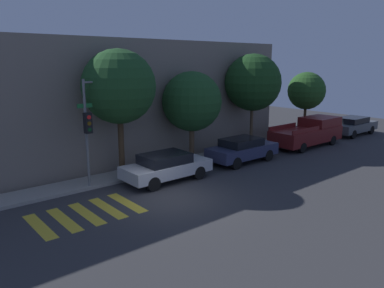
# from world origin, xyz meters

# --- Properties ---
(ground_plane) EXTENTS (60.00, 60.00, 0.00)m
(ground_plane) POSITION_xyz_m (0.00, 0.00, 0.00)
(ground_plane) COLOR #333335
(sidewalk) EXTENTS (26.00, 1.65, 0.14)m
(sidewalk) POSITION_xyz_m (0.00, 4.03, 0.07)
(sidewalk) COLOR gray
(sidewalk) RESTS_ON ground
(building_row) EXTENTS (26.00, 6.00, 6.86)m
(building_row) POSITION_xyz_m (0.00, 8.25, 3.43)
(building_row) COLOR slate
(building_row) RESTS_ON ground
(crosswalk) EXTENTS (3.96, 2.60, 0.00)m
(crosswalk) POSITION_xyz_m (-3.37, 0.80, 0.00)
(crosswalk) COLOR gold
(crosswalk) RESTS_ON ground
(traffic_light_pole) EXTENTS (2.51, 0.56, 4.94)m
(traffic_light_pole) POSITION_xyz_m (-1.51, 3.37, 3.33)
(traffic_light_pole) COLOR slate
(traffic_light_pole) RESTS_ON ground
(sedan_near_corner) EXTENTS (4.36, 1.88, 1.37)m
(sedan_near_corner) POSITION_xyz_m (1.35, 2.10, 0.73)
(sedan_near_corner) COLOR #B7BABF
(sedan_near_corner) RESTS_ON ground
(sedan_middle) EXTENTS (4.35, 1.80, 1.41)m
(sedan_middle) POSITION_xyz_m (6.72, 2.10, 0.76)
(sedan_middle) COLOR #2D3351
(sedan_middle) RESTS_ON ground
(pickup_truck) EXTENTS (5.77, 2.10, 1.87)m
(pickup_truck) POSITION_xyz_m (13.41, 2.10, 0.95)
(pickup_truck) COLOR maroon
(pickup_truck) RESTS_ON ground
(sedan_far_end) EXTENTS (4.67, 1.85, 1.41)m
(sedan_far_end) POSITION_xyz_m (19.45, 2.10, 0.76)
(sedan_far_end) COLOR #4C5156
(sedan_far_end) RESTS_ON ground
(tree_near_corner) EXTENTS (3.57, 3.57, 6.29)m
(tree_near_corner) POSITION_xyz_m (0.03, 4.03, 4.48)
(tree_near_corner) COLOR #42301E
(tree_near_corner) RESTS_ON ground
(tree_midblock) EXTENTS (3.35, 3.35, 5.16)m
(tree_midblock) POSITION_xyz_m (4.57, 4.03, 3.47)
(tree_midblock) COLOR brown
(tree_midblock) RESTS_ON ground
(tree_far_end) EXTENTS (3.63, 3.63, 6.17)m
(tree_far_end) POSITION_xyz_m (9.67, 4.03, 4.34)
(tree_far_end) COLOR brown
(tree_far_end) RESTS_ON ground
(tree_behind_truck) EXTENTS (2.78, 2.78, 4.91)m
(tree_behind_truck) POSITION_xyz_m (15.73, 4.03, 3.51)
(tree_behind_truck) COLOR #4C3823
(tree_behind_truck) RESTS_ON ground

